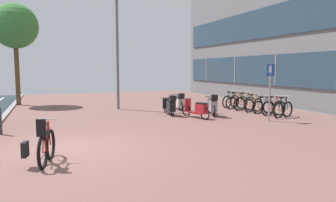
{
  "coord_description": "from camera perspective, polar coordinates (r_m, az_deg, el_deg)",
  "views": [
    {
      "loc": [
        -0.6,
        -8.69,
        2.19
      ],
      "look_at": [
        3.22,
        1.02,
        1.11
      ],
      "focal_mm": 33.43,
      "sensor_mm": 36.0,
      "label": 1
    }
  ],
  "objects": [
    {
      "name": "bicycle_rack_03",
      "position": [
        16.46,
        15.31,
        -0.71
      ],
      "size": [
        1.33,
        0.48,
        0.99
      ],
      "color": "black",
      "rests_on": "ground"
    },
    {
      "name": "bicycle_rack_00",
      "position": [
        14.97,
        20.24,
        -1.48
      ],
      "size": [
        1.38,
        0.49,
        1.02
      ],
      "color": "black",
      "rests_on": "ground"
    },
    {
      "name": "scooter_far",
      "position": [
        14.72,
        8.17,
        -0.84
      ],
      "size": [
        0.92,
        1.78,
        1.05
      ],
      "color": "black",
      "rests_on": "ground"
    },
    {
      "name": "parking_sign",
      "position": [
        13.68,
        18.09,
        2.64
      ],
      "size": [
        0.4,
        0.07,
        2.37
      ],
      "color": "gray",
      "rests_on": "ground"
    },
    {
      "name": "scooter_mid",
      "position": [
        14.76,
        0.38,
        -0.87
      ],
      "size": [
        0.57,
        1.83,
        0.99
      ],
      "color": "black",
      "rests_on": "ground"
    },
    {
      "name": "scooter_near",
      "position": [
        16.61,
        1.97,
        -0.17
      ],
      "size": [
        0.56,
        1.72,
        0.94
      ],
      "color": "black",
      "rests_on": "ground"
    },
    {
      "name": "scooter_extra",
      "position": [
        13.93,
        5.4,
        -1.51
      ],
      "size": [
        0.73,
        1.75,
        0.86
      ],
      "color": "black",
      "rests_on": "ground"
    },
    {
      "name": "bicycle_rack_04",
      "position": [
        16.97,
        13.83,
        -0.44
      ],
      "size": [
        1.4,
        0.48,
        1.03
      ],
      "color": "black",
      "rests_on": "ground"
    },
    {
      "name": "bicycle_rack_02",
      "position": [
        15.98,
        16.98,
        -1.03
      ],
      "size": [
        1.29,
        0.48,
        0.92
      ],
      "color": "black",
      "rests_on": "ground"
    },
    {
      "name": "ground",
      "position": [
        9.19,
        -8.16,
        -8.06
      ],
      "size": [
        21.0,
        40.0,
        0.13
      ],
      "color": "#17262A"
    },
    {
      "name": "street_tree",
      "position": [
        21.02,
        -26.13,
        12.08
      ],
      "size": [
        2.64,
        2.64,
        6.02
      ],
      "color": "brown",
      "rests_on": "ground"
    },
    {
      "name": "bicycle_rack_06",
      "position": [
        18.08,
        11.37,
        -0.04
      ],
      "size": [
        1.33,
        0.48,
        0.99
      ],
      "color": "black",
      "rests_on": "ground"
    },
    {
      "name": "bicycle_foreground",
      "position": [
        7.8,
        -21.58,
        -7.7
      ],
      "size": [
        0.82,
        1.46,
        1.14
      ],
      "color": "black",
      "rests_on": "ground"
    },
    {
      "name": "lamp_post",
      "position": [
        17.08,
        -9.22,
        9.68
      ],
      "size": [
        0.2,
        0.52,
        6.01
      ],
      "color": "slate",
      "rests_on": "ground"
    },
    {
      "name": "bicycle_rack_05",
      "position": [
        17.49,
        12.4,
        -0.26
      ],
      "size": [
        1.39,
        0.48,
        0.99
      ],
      "color": "black",
      "rests_on": "ground"
    },
    {
      "name": "bollard_far",
      "position": [
        11.82,
        -28.3,
        -3.25
      ],
      "size": [
        0.12,
        0.12,
        0.9
      ],
      "color": "#38383D",
      "rests_on": "ground"
    },
    {
      "name": "bicycle_rack_01",
      "position": [
        15.5,
        18.67,
        -1.22
      ],
      "size": [
        1.35,
        0.48,
        0.99
      ],
      "color": "black",
      "rests_on": "ground"
    }
  ]
}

